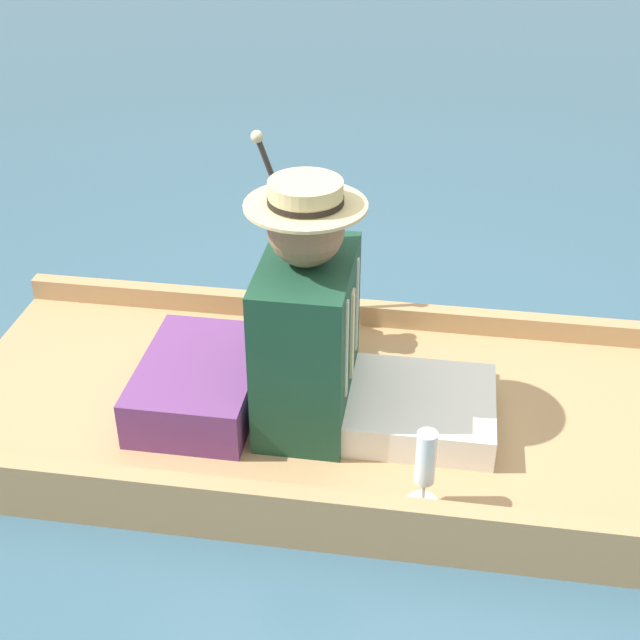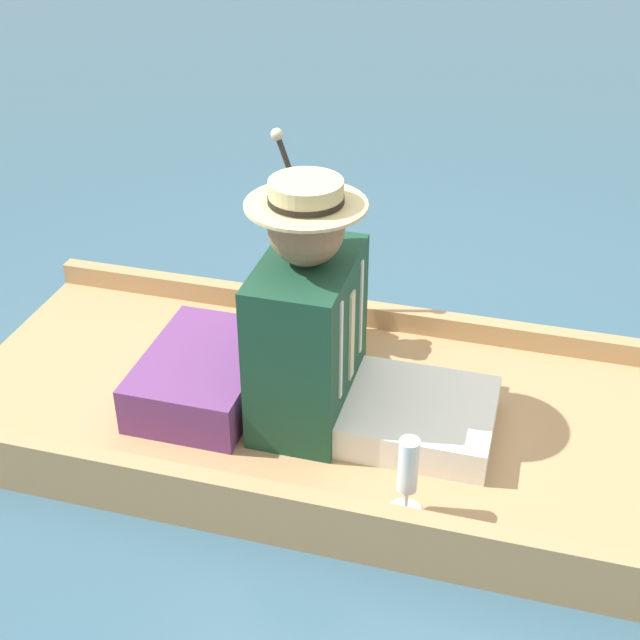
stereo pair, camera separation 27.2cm
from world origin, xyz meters
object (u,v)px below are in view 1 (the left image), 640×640
Objects in this scene: wine_glass at (425,462)px; walking_cane at (288,218)px; seated_person at (330,337)px; teddy_bear at (329,305)px.

walking_cane is at bearing -148.15° from wine_glass.
walking_cane reaches higher than wine_glass.
seated_person is 0.58m from walking_cane.
seated_person is 1.06× the size of walking_cane.
seated_person is at bearing 8.60° from teddy_bear.
seated_person is at bearing 23.62° from walking_cane.
teddy_bear is 1.37× the size of wine_glass.
seated_person is 0.51m from wine_glass.
seated_person reaches higher than teddy_bear.
wine_glass is at bearing 50.71° from seated_person.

